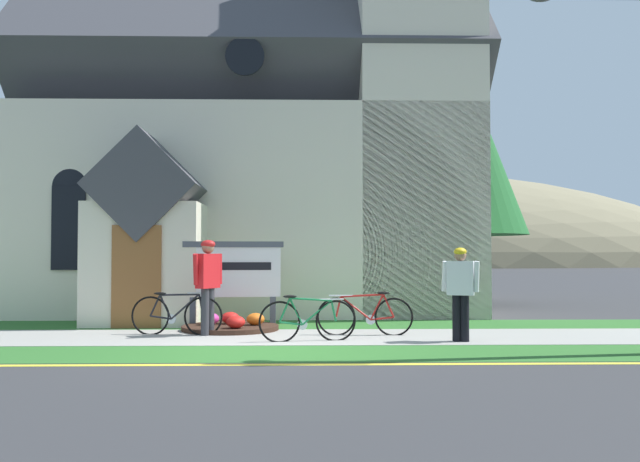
% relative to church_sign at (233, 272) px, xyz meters
% --- Properties ---
extents(ground, '(140.00, 140.00, 0.00)m').
position_rel_church_sign_xyz_m(ground, '(0.73, 0.52, -1.15)').
color(ground, '#333335').
extents(sidewalk_slab, '(32.00, 2.40, 0.01)m').
position_rel_church_sign_xyz_m(sidewalk_slab, '(0.09, -1.64, -1.15)').
color(sidewalk_slab, '#99968E').
rests_on(sidewalk_slab, ground).
extents(grass_verge, '(32.00, 1.75, 0.01)m').
position_rel_church_sign_xyz_m(grass_verge, '(0.09, -3.72, -1.15)').
color(grass_verge, '#2D6628').
rests_on(grass_verge, ground).
extents(church_lawn, '(24.00, 1.93, 0.01)m').
position_rel_church_sign_xyz_m(church_lawn, '(0.09, 0.52, -1.15)').
color(church_lawn, '#2D6628').
rests_on(church_lawn, ground).
extents(curb_paint_stripe, '(28.00, 0.16, 0.01)m').
position_rel_church_sign_xyz_m(curb_paint_stripe, '(0.09, -4.74, -1.15)').
color(curb_paint_stripe, yellow).
rests_on(curb_paint_stripe, ground).
extents(church_building, '(11.85, 12.36, 12.86)m').
position_rel_church_sign_xyz_m(church_building, '(0.41, 6.40, 3.61)').
color(church_building, beige).
rests_on(church_building, ground).
extents(church_sign, '(2.07, 0.26, 1.77)m').
position_rel_church_sign_xyz_m(church_sign, '(0.00, 0.00, 0.00)').
color(church_sign, '#474C56').
rests_on(church_sign, ground).
extents(flower_bed, '(1.91, 1.91, 0.34)m').
position_rel_church_sign_xyz_m(flower_bed, '(0.01, -0.53, -1.06)').
color(flower_bed, '#382319').
rests_on(flower_bed, ground).
extents(bicycle_silver, '(1.78, 0.17, 0.83)m').
position_rel_church_sign_xyz_m(bicycle_silver, '(2.60, -1.41, -0.78)').
color(bicycle_silver, black).
rests_on(bicycle_silver, ground).
extents(bicycle_green, '(1.69, 0.35, 0.82)m').
position_rel_church_sign_xyz_m(bicycle_green, '(1.52, -2.28, -0.78)').
color(bicycle_green, black).
rests_on(bicycle_green, ground).
extents(bicycle_white, '(1.74, 0.27, 0.82)m').
position_rel_church_sign_xyz_m(bicycle_white, '(-0.92, -1.29, -0.77)').
color(bicycle_white, black).
rests_on(bicycle_white, ground).
extents(cyclist_in_red_jersey, '(0.47, 0.63, 1.77)m').
position_rel_church_sign_xyz_m(cyclist_in_red_jersey, '(-0.33, -1.38, -0.10)').
color(cyclist_in_red_jersey, '#2D2D33').
rests_on(cyclist_in_red_jersey, ground).
extents(cyclist_in_green_jersey, '(0.58, 0.43, 1.62)m').
position_rel_church_sign_xyz_m(cyclist_in_green_jersey, '(4.15, -2.39, -0.21)').
color(cyclist_in_green_jersey, black).
rests_on(cyclist_in_green_jersey, ground).
extents(roadside_conifer, '(3.99, 3.99, 7.58)m').
position_rel_church_sign_xyz_m(roadside_conifer, '(6.24, 6.54, 3.67)').
color(roadside_conifer, '#3D2D1E').
rests_on(roadside_conifer, ground).
extents(distant_hill, '(99.70, 45.86, 25.86)m').
position_rel_church_sign_xyz_m(distant_hill, '(6.96, 78.98, -1.15)').
color(distant_hill, '#847A5B').
rests_on(distant_hill, ground).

